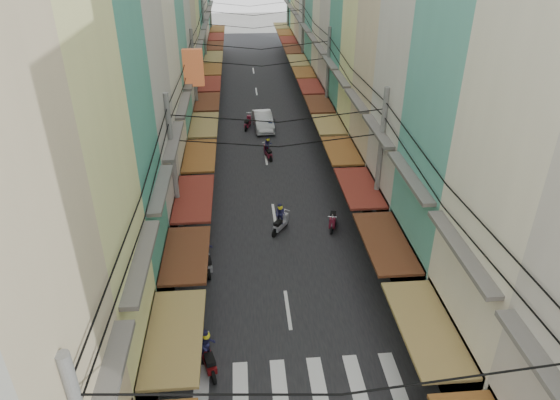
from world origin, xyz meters
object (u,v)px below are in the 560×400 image
bicycle (425,279)px  market_umbrella (444,241)px  white_car (263,129)px  traffic_sign (418,254)px

bicycle → market_umbrella: size_ratio=0.68×
white_car → market_umbrella: (7.02, -20.35, 2.21)m
white_car → bicycle: white_car is taller
white_car → traffic_sign: size_ratio=1.58×
bicycle → market_umbrella: bearing=-86.5°
white_car → bicycle: size_ratio=2.78×
white_car → traffic_sign: (5.55, -21.22, 2.19)m
traffic_sign → market_umbrella: bearing=30.7°
bicycle → market_umbrella: 2.27m
bicycle → traffic_sign: (-0.96, -0.99, 2.19)m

